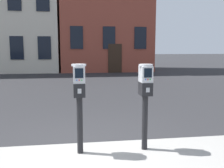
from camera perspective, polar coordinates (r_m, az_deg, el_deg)
The scene contains 3 objects.
ground_plane at distance 4.29m, azimuth -4.61°, elevation -15.81°, with size 160.00×160.00×0.00m, color #28282B.
parking_meter_near_kerb at distance 3.77m, azimuth -7.46°, elevation -1.93°, with size 0.22×0.25×1.37m.
parking_meter_twin_adjacent at distance 3.92m, azimuth 7.61°, elevation -1.66°, with size 0.22×0.25×1.36m.
Camera 1 is at (-0.23, -3.92, 1.73)m, focal length 40.17 mm.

